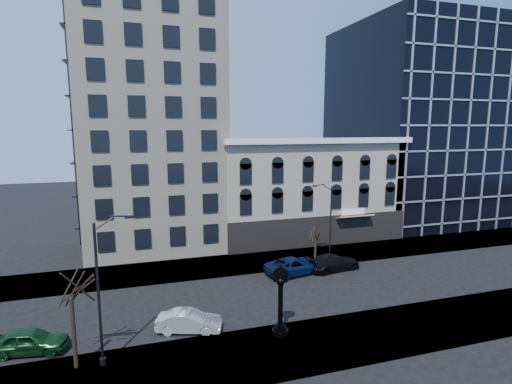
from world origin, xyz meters
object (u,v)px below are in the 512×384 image
object	(u,v)px
car_near_a	(30,341)
car_near_b	(189,321)
street_clock	(280,303)
street_lamp_near	(108,251)

from	to	relation	value
car_near_a	car_near_b	xyz separation A→B (m)	(9.69, -0.30, -0.04)
street_clock	car_near_b	xyz separation A→B (m)	(-5.70, 2.35, -1.61)
car_near_b	car_near_a	bearing A→B (deg)	106.46
car_near_b	street_lamp_near	bearing A→B (deg)	135.81
car_near_a	street_clock	bearing A→B (deg)	-90.21
street_clock	car_near_b	distance (m)	6.37
street_clock	car_near_a	bearing A→B (deg)	-169.67
street_clock	car_near_a	distance (m)	15.69
car_near_a	street_lamp_near	bearing A→B (deg)	-109.21
street_clock	street_lamp_near	xyz separation A→B (m)	(-10.38, -0.10, 4.52)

